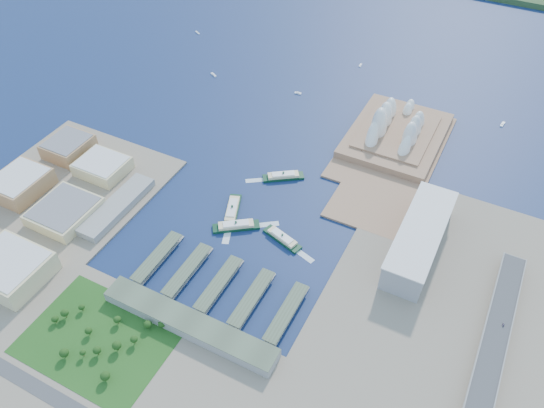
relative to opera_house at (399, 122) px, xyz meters
The scene contains 22 objects.
ground 300.75m from the opera_house, 110.56° to the right, with size 3000.00×3000.00×0.00m, color #0D1D41.
west_land 524.58m from the opera_house, 132.68° to the right, with size 220.00×390.00×3.00m, color gray.
south_land 502.05m from the opera_house, 102.09° to the right, with size 720.00×180.00×3.00m, color gray.
east_land 357.85m from the opera_house, 67.75° to the right, with size 240.00×500.00×3.00m, color gray.
peninsula 36.56m from the opera_house, 82.87° to the right, with size 135.00×220.00×3.00m, color #936C50.
opera_house is the anchor object (origin of this frame).
toaster_building 219.62m from the opera_house, 65.77° to the right, with size 45.00×155.00×35.00m, color gray.
expressway 392.63m from the opera_house, 60.16° to the right, with size 26.00×340.00×11.85m, color gray, non-canonical shape.
west_buildings 498.76m from the opera_house, 135.41° to the right, with size 200.00×280.00×27.00m, color #A67C53, non-canonical shape.
ferry_wharves 367.50m from the opera_house, 104.38° to the right, with size 184.00×90.00×9.30m, color #46543F, non-canonical shape.
terminal_building 425.27m from the opera_house, 102.24° to the right, with size 200.00×28.00×12.00m, color gray.
park 498.56m from the opera_house, 109.34° to the right, with size 150.00×110.00×16.00m, color #194714, non-canonical shape.
ferry_a 282.13m from the opera_house, 119.52° to the right, with size 15.23×59.83×11.31m, color #0D351E, non-canonical shape.
ferry_b 192.02m from the opera_house, 125.29° to the right, with size 14.31×56.22×10.63m, color #0D351E, non-canonical shape.
ferry_c 293.45m from the opera_house, 114.28° to the right, with size 14.82×58.23×11.01m, color #0D351E, non-canonical shape.
ferry_d 266.51m from the opera_house, 103.09° to the right, with size 13.66×53.66×10.15m, color #0D351E, non-canonical shape.
boat_a 341.31m from the opera_house, behind, with size 3.70×14.79×2.85m, color white, non-canonical shape.
boat_b 190.83m from the opera_house, 165.78° to the left, with size 3.94×11.27×3.04m, color white, non-canonical shape.
boat_c 177.96m from the opera_house, 39.37° to the left, with size 4.00×13.70×3.08m, color white, non-canonical shape.
boat_d 477.22m from the opera_house, 161.21° to the left, with size 3.00×13.70×2.31m, color white, non-canonical shape.
boat_e 220.19m from the opera_house, 124.19° to the left, with size 3.34×10.49×2.57m, color white, non-canonical shape.
car_c 337.05m from the opera_house, 53.76° to the right, with size 1.89×4.65×1.35m, color slate.
Camera 1 is at (232.67, -369.26, 480.07)m, focal length 35.00 mm.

